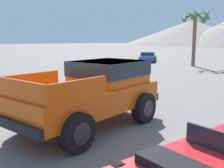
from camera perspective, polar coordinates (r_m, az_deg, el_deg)
The scene contains 4 objects.
ground_plane at distance 8.60m, azimuth -3.56°, elevation -8.36°, with size 320.00×320.00×0.00m, color slate.
orange_pickup_truck at distance 8.12m, azimuth -3.60°, elevation -1.25°, with size 2.80×5.18×1.98m.
parked_car_blue at distance 32.75m, azimuth 7.81°, elevation 5.91°, with size 3.92×4.70×1.15m.
palm_tree_short at distance 27.97m, azimuth 17.78°, elevation 12.63°, with size 3.18×3.09×5.67m.
Camera 1 is at (6.14, -5.42, 2.65)m, focal length 42.00 mm.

